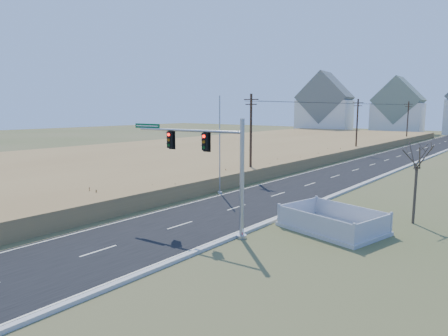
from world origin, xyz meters
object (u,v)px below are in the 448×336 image
fence_enclosure (332,226)px  bare_tree (418,154)px  open_sign (242,233)px  flagpole (220,155)px  traffic_signal_mast (215,163)px

fence_enclosure → bare_tree: size_ratio=1.16×
bare_tree → open_sign: bearing=-126.1°
open_sign → bare_tree: 12.57m
flagpole → bare_tree: (15.84, 0.81, 1.18)m
open_sign → flagpole: bearing=162.4°
fence_enclosure → open_sign: fence_enclosure is taller
fence_enclosure → flagpole: 13.33m
fence_enclosure → flagpole: size_ratio=0.77×
flagpole → bare_tree: bearing=2.9°
traffic_signal_mast → fence_enclosure: (5.30, 4.94, -4.01)m
fence_enclosure → open_sign: bearing=-112.9°
open_sign → bare_tree: size_ratio=0.10×
traffic_signal_mast → fence_enclosure: traffic_signal_mast is taller
open_sign → bare_tree: bearing=80.8°
fence_enclosure → flagpole: bearing=175.2°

